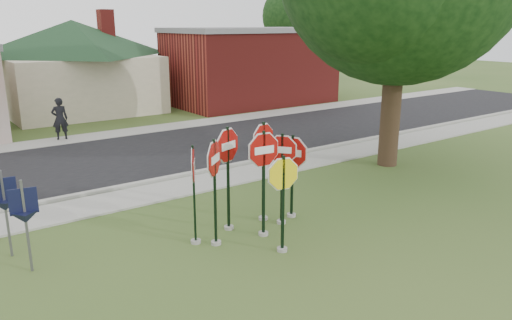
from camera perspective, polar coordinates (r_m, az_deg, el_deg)
ground at (r=11.58m, az=4.06°, el=-10.38°), size 120.00×120.00×0.00m
sidewalk_near at (r=15.85m, az=-8.82°, el=-3.17°), size 60.00×1.60×0.06m
road at (r=19.81m, az=-14.83°, el=0.23°), size 60.00×7.00×0.04m
sidewalk_far at (r=23.77m, az=-18.65°, el=2.44°), size 60.00×1.60×0.06m
curb at (r=16.70m, az=-10.41°, el=-2.14°), size 60.00×0.20×0.14m
stop_sign_center at (r=11.78m, az=0.88°, el=-0.87°), size 1.14×0.24×2.73m
stop_sign_yellow at (r=11.05m, az=3.11°, el=-3.70°), size 1.01×0.24×2.35m
stop_sign_left at (r=11.33m, az=-4.75°, el=-1.88°), size 0.89×0.74×2.66m
stop_sign_right at (r=12.57m, az=2.99°, el=-0.79°), size 0.68×0.79×2.49m
stop_sign_back_right at (r=12.75m, az=0.85°, el=0.27°), size 1.01×0.24×2.73m
stop_sign_back_left at (r=12.16m, az=-3.23°, el=-0.27°), size 1.10×0.42×2.76m
stop_sign_far_right at (r=13.06m, az=4.18°, el=-0.54°), size 0.44×1.08×2.36m
stop_sign_far_left at (r=11.48m, az=-7.14°, el=-2.34°), size 0.60×0.98×2.50m
building_house at (r=31.23m, az=-20.11°, el=11.95°), size 11.60×11.60×6.20m
building_brick at (r=32.52m, az=-0.64°, el=10.77°), size 10.20×6.20×4.75m
bg_tree_right at (r=44.49m, az=4.46°, el=16.06°), size 5.60×5.60×8.40m
pedestrian at (r=23.52m, az=-21.51°, el=4.42°), size 0.73×0.54×1.85m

